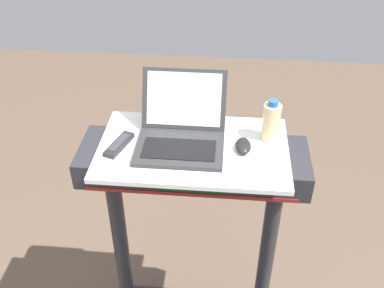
{
  "coord_description": "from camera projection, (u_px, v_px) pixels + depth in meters",
  "views": [
    {
      "loc": [
        0.12,
        -0.69,
        2.23
      ],
      "look_at": [
        0.0,
        0.65,
        1.24
      ],
      "focal_mm": 42.26,
      "sensor_mm": 36.0,
      "label": 1
    }
  ],
  "objects": [
    {
      "name": "desk_board",
      "position": [
        193.0,
        149.0,
        1.75
      ],
      "size": [
        0.73,
        0.45,
        0.02
      ],
      "primitive_type": "cube",
      "color": "white",
      "rests_on": "treadmill_base"
    },
    {
      "name": "laptop",
      "position": [
        181.0,
        132.0,
        1.74
      ],
      "size": [
        0.33,
        0.35,
        0.23
      ],
      "rotation": [
        0.0,
        0.0,
        -0.01
      ],
      "color": "#2D2D30",
      "rests_on": "desk_board"
    },
    {
      "name": "computer_mouse",
      "position": [
        243.0,
        146.0,
        1.72
      ],
      "size": [
        0.06,
        0.1,
        0.03
      ],
      "primitive_type": "ellipsoid",
      "rotation": [
        0.0,
        0.0,
        0.02
      ],
      "color": "black",
      "rests_on": "desk_board"
    },
    {
      "name": "water_bottle",
      "position": [
        271.0,
        121.0,
        1.74
      ],
      "size": [
        0.07,
        0.07,
        0.17
      ],
      "color": "beige",
      "rests_on": "desk_board"
    },
    {
      "name": "tv_remote",
      "position": [
        119.0,
        144.0,
        1.74
      ],
      "size": [
        0.09,
        0.17,
        0.02
      ],
      "color": "#232326",
      "rests_on": "desk_board"
    }
  ]
}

